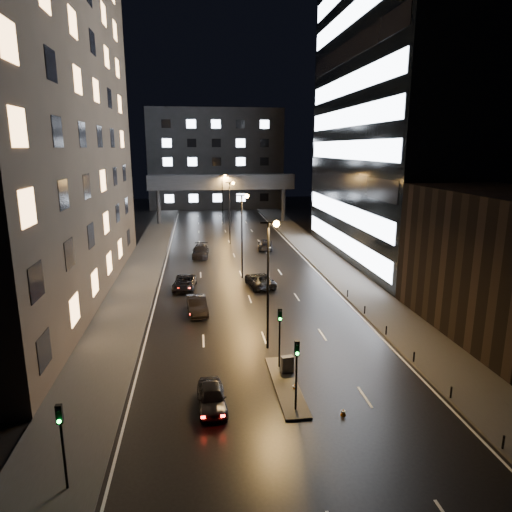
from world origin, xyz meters
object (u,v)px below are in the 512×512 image
at_px(car_away_d, 201,251).
at_px(utility_cabinet, 287,364).
at_px(car_away_b, 197,305).
at_px(car_toward_b, 265,244).
at_px(car_away_c, 185,283).
at_px(car_toward_a, 260,280).
at_px(car_away_a, 212,397).

height_order(car_away_d, utility_cabinet, car_away_d).
distance_m(car_away_b, car_toward_b, 29.05).
bearing_deg(car_away_d, car_away_b, -87.91).
height_order(car_away_b, car_away_c, car_away_b).
xyz_separation_m(car_toward_a, car_toward_b, (3.47, 19.22, 0.01)).
relative_size(car_away_b, car_away_d, 0.87).
distance_m(car_away_c, car_toward_b, 22.46).
bearing_deg(car_away_c, car_away_d, 88.24).
relative_size(car_away_d, car_toward_a, 1.01).
bearing_deg(car_away_b, utility_cabinet, -69.85).
bearing_deg(car_toward_a, car_toward_b, -108.22).
xyz_separation_m(car_away_c, car_toward_a, (8.46, -0.19, 0.05)).
bearing_deg(car_toward_b, car_away_a, 84.03).
xyz_separation_m(car_away_c, utility_cabinet, (7.52, -20.89, 0.02)).
height_order(car_away_b, car_away_d, car_away_d).
bearing_deg(car_away_c, car_away_a, -79.49).
xyz_separation_m(car_away_b, car_toward_a, (7.10, 7.83, -0.03)).
bearing_deg(car_away_b, car_away_a, -92.63).
height_order(car_away_a, car_away_c, car_away_c).
bearing_deg(car_away_c, car_toward_a, 4.19).
bearing_deg(car_toward_b, car_away_b, 75.35).
distance_m(car_away_a, car_away_b, 16.46).
bearing_deg(car_away_a, car_away_b, 90.05).
bearing_deg(car_away_b, car_toward_a, 42.41).
relative_size(car_away_a, car_toward_a, 0.75).
bearing_deg(car_away_d, car_toward_b, 23.80).
distance_m(car_away_d, utility_cabinet, 36.66).
bearing_deg(car_away_a, car_away_d, 87.58).
relative_size(car_away_c, utility_cabinet, 4.38).
height_order(car_away_a, car_away_b, car_away_b).
bearing_deg(car_away_b, car_toward_b, 63.24).
distance_m(car_away_b, car_away_c, 8.14).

